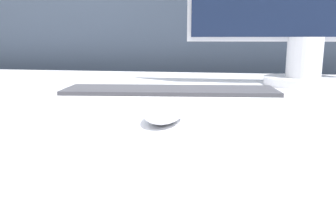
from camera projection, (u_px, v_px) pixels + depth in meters
partition_panel at (181, 59)px, 1.32m from camera, size 5.00×0.03×1.49m
computer_mouse_near at (164, 111)px, 0.48m from camera, size 0.06×0.12×0.03m
keyboard at (170, 94)px, 0.65m from camera, size 0.45×0.16×0.02m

